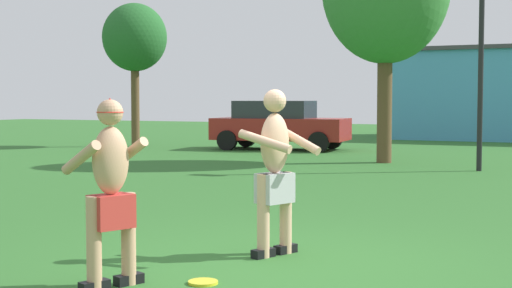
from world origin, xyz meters
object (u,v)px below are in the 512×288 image
(player_with_cap, at_px, (110,185))
(lamp_post, at_px, (481,34))
(player_in_gray, at_px, (275,168))
(tree_behind_players, at_px, (135,39))
(car_red_mid_lot, at_px, (279,124))
(frisbee, at_px, (203,282))

(player_with_cap, relative_size, lamp_post, 0.33)
(player_in_gray, distance_m, tree_behind_players, 18.70)
(player_in_gray, relative_size, car_red_mid_lot, 0.39)
(player_with_cap, bearing_deg, car_red_mid_lot, 108.76)
(frisbee, bearing_deg, car_red_mid_lot, 111.26)
(car_red_mid_lot, bearing_deg, frisbee, -68.74)
(player_in_gray, bearing_deg, frisbee, -94.01)
(car_red_mid_lot, xyz_separation_m, lamp_post, (6.99, -4.64, 2.28))
(player_in_gray, height_order, tree_behind_players, tree_behind_players)
(player_with_cap, distance_m, player_in_gray, 1.98)
(car_red_mid_lot, distance_m, tree_behind_players, 5.93)
(lamp_post, bearing_deg, player_in_gray, -92.86)
(car_red_mid_lot, relative_size, lamp_post, 0.90)
(frisbee, relative_size, car_red_mid_lot, 0.06)
(tree_behind_players, bearing_deg, car_red_mid_lot, 6.86)
(player_with_cap, relative_size, tree_behind_players, 0.34)
(player_in_gray, relative_size, frisbee, 6.49)
(car_red_mid_lot, bearing_deg, player_in_gray, -66.68)
(player_in_gray, xyz_separation_m, tree_behind_players, (-11.61, 14.39, 2.78))
(car_red_mid_lot, distance_m, lamp_post, 8.69)
(player_in_gray, height_order, car_red_mid_lot, player_in_gray)
(lamp_post, bearing_deg, car_red_mid_lot, 146.43)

